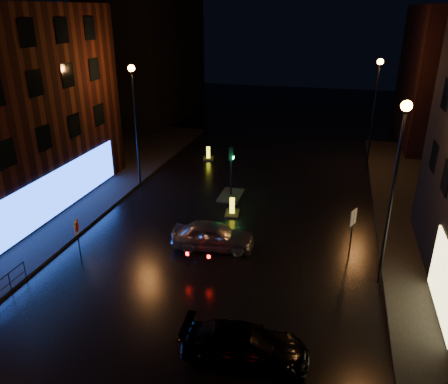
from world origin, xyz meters
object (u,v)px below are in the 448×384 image
at_px(traffic_signal, 231,189).
at_px(silver_hatchback, 213,236).
at_px(road_sign_left, 77,230).
at_px(bollard_near, 232,211).
at_px(dark_sedan, 245,345).
at_px(road_sign_right, 353,221).
at_px(bollard_far, 208,156).

height_order(traffic_signal, silver_hatchback, traffic_signal).
distance_m(silver_hatchback, road_sign_left, 6.78).
distance_m(bollard_near, road_sign_left, 9.43).
distance_m(silver_hatchback, bollard_near, 4.25).
bearing_deg(dark_sedan, road_sign_left, 60.32).
bearing_deg(dark_sedan, silver_hatchback, 20.14).
distance_m(silver_hatchback, road_sign_right, 7.12).
distance_m(bollard_far, road_sign_left, 17.09).
bearing_deg(road_sign_right, dark_sedan, 92.00).
xyz_separation_m(dark_sedan, road_sign_right, (3.61, 8.60, 1.19)).
height_order(dark_sedan, bollard_near, dark_sedan).
xyz_separation_m(dark_sedan, bollard_near, (-3.33, 11.58, -0.42)).
height_order(traffic_signal, dark_sedan, traffic_signal).
bearing_deg(silver_hatchback, bollard_far, 11.42).
xyz_separation_m(traffic_signal, dark_sedan, (4.08, -14.30, 0.16)).
height_order(road_sign_left, road_sign_right, road_sign_right).
relative_size(road_sign_left, road_sign_right, 0.91).
height_order(bollard_near, road_sign_left, road_sign_left).
relative_size(traffic_signal, bollard_far, 2.51).
height_order(traffic_signal, bollard_far, traffic_signal).
bearing_deg(road_sign_right, road_sign_left, 42.32).
relative_size(dark_sedan, bollard_far, 3.31).
distance_m(silver_hatchback, bollard_far, 14.81).
relative_size(silver_hatchback, dark_sedan, 0.94).
relative_size(traffic_signal, bollard_near, 2.57).
distance_m(silver_hatchback, dark_sedan, 8.06).
distance_m(traffic_signal, bollard_far, 8.07).
bearing_deg(road_sign_left, dark_sedan, -41.97).
bearing_deg(bollard_far, road_sign_left, -108.10).
xyz_separation_m(silver_hatchback, road_sign_right, (6.92, 1.25, 1.13)).
height_order(dark_sedan, road_sign_right, road_sign_right).
height_order(bollard_near, bollard_far, bollard_near).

